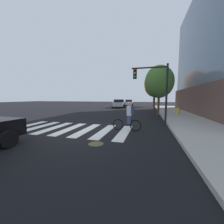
{
  "coord_description": "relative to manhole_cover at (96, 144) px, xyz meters",
  "views": [
    {
      "loc": [
        4.22,
        -7.25,
        1.91
      ],
      "look_at": [
        1.89,
        1.3,
        0.98
      ],
      "focal_mm": 21.67,
      "sensor_mm": 36.0,
      "label": 1
    }
  ],
  "objects": [
    {
      "name": "cyclist",
      "position": [
        0.98,
        2.64,
        0.84
      ],
      "size": [
        1.71,
        0.38,
        1.69
      ],
      "color": "black",
      "rests_on": "ground"
    },
    {
      "name": "traffic_light_near",
      "position": [
        2.4,
        4.85,
        2.86
      ],
      "size": [
        2.47,
        0.28,
        4.2
      ],
      "color": "black",
      "rests_on": "ground"
    },
    {
      "name": "street_tree_near",
      "position": [
        3.11,
        10.49,
        3.63
      ],
      "size": [
        3.03,
        3.03,
        5.39
      ],
      "color": "#4C3823",
      "rests_on": "ground"
    },
    {
      "name": "crosswalk_stripes",
      "position": [
        -2.59,
        2.15,
        0.0
      ],
      "size": [
        7.33,
        3.43,
        0.01
      ],
      "color": "silver",
      "rests_on": "ground"
    },
    {
      "name": "street_tree_far",
      "position": [
        3.07,
        26.04,
        4.98
      ],
      "size": [
        4.15,
        4.15,
        7.38
      ],
      "color": "#4C3823",
      "rests_on": "ground"
    },
    {
      "name": "sedan_mid",
      "position": [
        -3.56,
        20.87,
        0.83
      ],
      "size": [
        2.47,
        4.82,
        1.62
      ],
      "color": "#B7B7BC",
      "rests_on": "ground"
    },
    {
      "name": "street_tree_mid",
      "position": [
        2.95,
        18.27,
        3.93
      ],
      "size": [
        3.28,
        3.28,
        5.83
      ],
      "color": "#4C3823",
      "rests_on": "ground"
    },
    {
      "name": "ground_plane",
      "position": [
        -2.14,
        2.15,
        -0.0
      ],
      "size": [
        120.0,
        120.0,
        0.0
      ],
      "primitive_type": "plane",
      "color": "black"
    },
    {
      "name": "fire_hydrant",
      "position": [
        5.07,
        10.03,
        0.53
      ],
      "size": [
        0.33,
        0.22,
        0.78
      ],
      "color": "gold",
      "rests_on": "sidewalk"
    },
    {
      "name": "manhole_cover",
      "position": [
        0.0,
        0.0,
        0.0
      ],
      "size": [
        0.64,
        0.64,
        0.01
      ],
      "primitive_type": "cylinder",
      "color": "#473D1E",
      "rests_on": "ground"
    },
    {
      "name": "sedan_far",
      "position": [
        -2.68,
        28.27,
        0.77
      ],
      "size": [
        2.38,
        4.5,
        1.5
      ],
      "color": "silver",
      "rests_on": "ground"
    }
  ]
}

